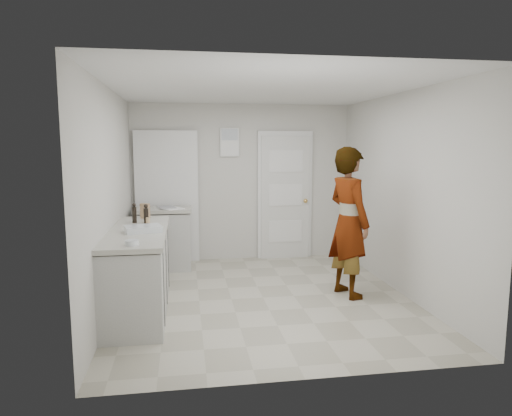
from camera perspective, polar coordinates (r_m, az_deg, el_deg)
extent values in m
plane|color=#9F9985|center=(5.70, 0.87, -11.13)|extent=(4.00, 4.00, 0.00)
plane|color=beige|center=(7.39, -1.75, 3.17)|extent=(3.50, 0.00, 3.50)
plane|color=beige|center=(3.49, 6.51, -2.16)|extent=(3.50, 0.00, 3.50)
plane|color=beige|center=(5.41, -17.70, 1.08)|extent=(0.00, 4.00, 4.00)
plane|color=beige|center=(5.97, 17.69, 1.69)|extent=(0.00, 4.00, 4.00)
plane|color=silver|center=(5.43, 0.93, 14.70)|extent=(4.00, 4.00, 0.00)
cube|color=silver|center=(7.47, 3.67, 1.28)|extent=(0.80, 0.05, 2.00)
cube|color=white|center=(7.49, 3.62, 1.53)|extent=(0.90, 0.04, 2.10)
sphere|color=#DAA954|center=(7.50, 6.21, 0.90)|extent=(0.07, 0.07, 0.07)
cube|color=white|center=(7.31, -3.31, 8.21)|extent=(0.30, 0.02, 0.45)
cube|color=black|center=(7.33, -11.06, 1.19)|extent=(0.90, 0.05, 2.04)
cube|color=white|center=(7.30, -11.07, 1.24)|extent=(0.98, 0.02, 2.10)
cube|color=silver|center=(5.33, -14.44, -7.89)|extent=(0.60, 1.90, 0.86)
cube|color=black|center=(5.45, -14.30, -11.84)|extent=(0.56, 1.86, 0.08)
cube|color=beige|center=(5.22, -14.62, -2.91)|extent=(0.64, 1.96, 0.05)
cube|color=silver|center=(7.01, -11.46, -4.01)|extent=(0.80, 0.55, 0.86)
cube|color=black|center=(7.10, -11.38, -7.09)|extent=(0.75, 0.54, 0.08)
cube|color=beige|center=(6.93, -11.57, -0.21)|extent=(0.84, 0.61, 0.05)
imported|color=silver|center=(5.69, 11.51, -1.76)|extent=(0.61, 0.77, 1.84)
cube|color=#916B48|center=(5.99, -13.70, -0.36)|extent=(0.13, 0.10, 0.19)
cylinder|color=tan|center=(5.59, -13.37, -1.53)|extent=(0.05, 0.05, 0.07)
cylinder|color=black|center=(5.62, -13.57, -0.93)|extent=(0.06, 0.06, 0.18)
sphere|color=black|center=(5.61, -13.61, 0.23)|extent=(0.05, 0.05, 0.05)
cylinder|color=black|center=(5.68, -14.96, -0.82)|extent=(0.05, 0.05, 0.20)
sphere|color=black|center=(5.66, -15.00, 0.38)|extent=(0.05, 0.05, 0.05)
cube|color=silver|center=(5.07, -13.94, -2.54)|extent=(0.43, 0.35, 0.07)
cube|color=white|center=(5.08, -13.94, -2.63)|extent=(0.38, 0.30, 0.05)
cylinder|color=silver|center=(4.43, -15.26, -4.20)|extent=(0.13, 0.13, 0.05)
sphere|color=white|center=(4.42, -15.53, -4.23)|extent=(0.04, 0.04, 0.04)
sphere|color=white|center=(4.44, -14.99, -4.17)|extent=(0.04, 0.04, 0.04)
cube|color=white|center=(6.85, -10.63, -0.02)|extent=(0.42, 0.44, 0.01)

